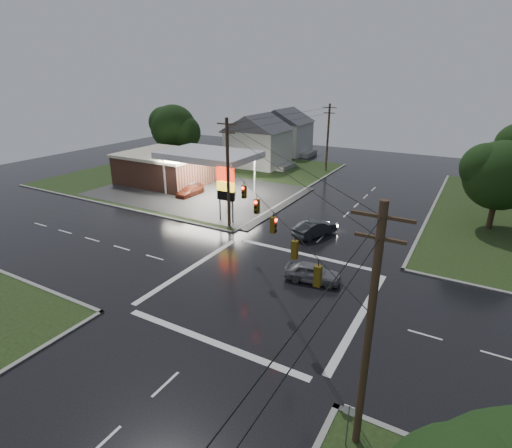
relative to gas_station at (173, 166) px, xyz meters
The scene contains 15 objects.
ground 32.46m from the gas_station, 37.50° to the right, with size 120.00×120.00×0.00m, color black.
grass_nw 6.79m from the gas_station, 92.95° to the left, with size 36.00×36.00×0.08m, color black.
gas_station is the anchor object (origin of this frame).
pylon_sign 17.81m from the gas_station, 31.22° to the right, with size 2.00×0.35×6.00m.
utility_pole_nw 19.38m from the gas_station, 32.23° to the right, with size 2.20×0.32×11.00m.
utility_pole_se 45.83m from the gas_station, 39.70° to the right, with size 2.20×0.32×11.00m.
utility_pole_n 24.60m from the gas_station, 48.53° to the left, with size 2.20×0.32×10.50m.
traffic_signals 32.63m from the gas_station, 37.50° to the right, with size 26.87×26.87×1.47m.
house_near 17.07m from the gas_station, 73.83° to the left, with size 11.05×8.48×8.60m.
house_far 28.61m from the gas_station, 82.50° to the left, with size 11.05×8.48×8.60m.
tree_nw_behind 13.63m from the gas_station, 128.42° to the left, with size 8.93×7.60×10.00m.
tree_ne_near 40.00m from the gas_station, ahead, with size 7.99×6.80×8.98m.
car_north 26.27m from the gas_station, 18.37° to the right, with size 1.65×4.74×1.56m, color #202528.
car_crossing 32.83m from the gas_station, 30.86° to the right, with size 1.73×4.29×1.46m, color slate.
car_pump 7.07m from the gas_station, 31.79° to the right, with size 1.78×4.38×1.27m, color #5E2415.
Camera 1 is at (12.07, -22.79, 15.04)m, focal length 28.00 mm.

